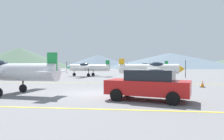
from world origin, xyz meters
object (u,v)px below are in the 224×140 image
object	(u,v)px
car_sedan	(148,84)
traffic_cone_front	(202,84)
airplane_near	(5,71)
airplane_far	(88,67)
airplane_back	(148,67)
airplane_mid	(151,68)

from	to	relation	value
car_sedan	traffic_cone_front	size ratio (longest dim) A/B	7.86
airplane_near	traffic_cone_front	xyz separation A→B (m)	(13.85, 5.94, -1.19)
airplane_far	airplane_back	world-z (taller)	same
traffic_cone_front	airplane_mid	bearing A→B (deg)	123.73
airplane_far	traffic_cone_front	xyz separation A→B (m)	(13.47, -15.14, -1.19)
airplane_near	airplane_back	bearing A→B (deg)	68.16
airplane_far	car_sedan	size ratio (longest dim) A/B	1.89
airplane_back	traffic_cone_front	world-z (taller)	airplane_back
traffic_cone_front	car_sedan	bearing A→B (deg)	-124.67
airplane_mid	airplane_back	bearing A→B (deg)	88.19
airplane_near	airplane_back	distance (m)	27.96
airplane_mid	airplane_back	world-z (taller)	same
airplane_near	traffic_cone_front	distance (m)	15.11
airplane_near	airplane_far	distance (m)	21.08
car_sedan	traffic_cone_front	xyz separation A→B (m)	(4.91, 7.10, -0.56)
airplane_near	traffic_cone_front	world-z (taller)	airplane_near
car_sedan	traffic_cone_front	world-z (taller)	car_sedan
airplane_near	traffic_cone_front	size ratio (longest dim) A/B	14.86
airplane_far	car_sedan	world-z (taller)	airplane_far
traffic_cone_front	airplane_back	bearing A→B (deg)	99.77
airplane_back	car_sedan	world-z (taller)	airplane_back
airplane_near	airplane_back	world-z (taller)	same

